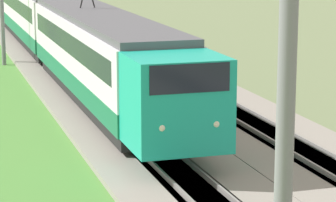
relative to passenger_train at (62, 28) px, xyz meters
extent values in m
cube|color=gray|center=(13.12, 0.00, -2.18)|extent=(240.00, 4.40, 0.30)
cube|color=gray|center=(13.12, -4.43, -2.18)|extent=(240.00, 4.40, 0.30)
cube|color=#4C4238|center=(13.12, 0.00, -2.18)|extent=(240.00, 1.57, 0.30)
cube|color=gray|center=(13.12, 0.53, -1.95)|extent=(240.00, 0.07, 0.15)
cube|color=gray|center=(13.12, -0.53, -1.95)|extent=(240.00, 0.07, 0.15)
cube|color=#4C4238|center=(13.12, -4.43, -2.18)|extent=(240.00, 1.57, 0.30)
cube|color=gray|center=(13.12, -3.90, -1.95)|extent=(240.00, 0.07, 0.15)
cube|color=gray|center=(13.12, -4.97, -1.95)|extent=(240.00, 0.07, 0.15)
cube|color=#19A88E|center=(-19.15, 0.00, -0.01)|extent=(2.51, 2.71, 2.64)
cube|color=black|center=(-19.52, 0.00, 0.88)|extent=(1.81, 2.26, 0.79)
sphere|color=#F2EAC6|center=(-20.35, 0.78, -0.44)|extent=(0.20, 0.20, 0.20)
sphere|color=#F2EAC6|center=(-20.35, -0.78, -0.44)|extent=(0.20, 0.20, 0.20)
cube|color=#196B47|center=(-9.25, 0.00, -0.96)|extent=(17.28, 2.82, 0.74)
cube|color=silver|center=(-9.25, 0.00, 0.36)|extent=(17.28, 2.82, 1.90)
cube|color=black|center=(-9.25, 0.00, 0.51)|extent=(15.90, 2.84, 0.80)
cube|color=#515156|center=(-9.25, 0.00, 1.44)|extent=(17.28, 2.60, 0.25)
cube|color=black|center=(-9.25, 0.00, -1.60)|extent=(16.42, 2.40, 0.55)
cylinder|color=black|center=(-16.09, 0.53, -1.45)|extent=(0.86, 0.12, 0.86)
cylinder|color=black|center=(-16.09, -0.53, -1.45)|extent=(0.86, 0.12, 0.86)
cube|color=#196B47|center=(9.89, 0.00, -0.96)|extent=(19.79, 2.82, 0.74)
cube|color=silver|center=(9.89, 0.00, 0.36)|extent=(19.79, 2.82, 1.90)
cube|color=black|center=(9.89, 0.00, 0.51)|extent=(18.21, 2.84, 0.80)
cube|color=black|center=(9.89, 0.00, -1.60)|extent=(18.80, 2.40, 0.55)
cube|color=black|center=(-16.09, 0.00, -2.33)|extent=(0.10, 0.10, 0.00)
cylinder|color=slate|center=(-32.02, 2.75, 2.08)|extent=(0.22, 0.22, 8.81)
camera|label=1|loc=(-40.19, 6.68, 4.64)|focal=85.00mm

